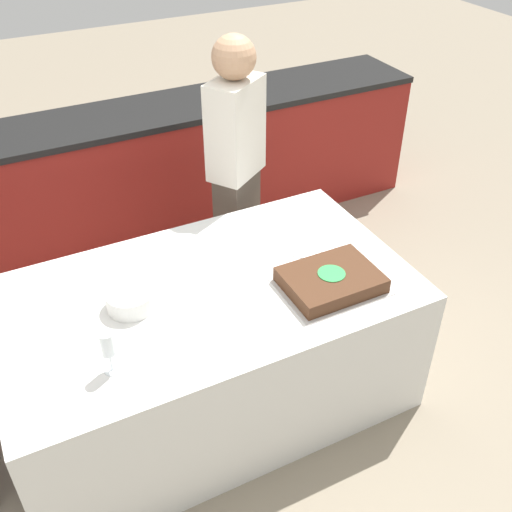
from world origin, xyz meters
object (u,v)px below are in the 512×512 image
at_px(cake, 331,280).
at_px(person_cutting_cake, 236,169).
at_px(plate_stack, 130,299).
at_px(wine_glass, 108,346).

relative_size(cake, person_cutting_cake, 0.29).
bearing_deg(plate_stack, wine_glass, -118.62).
bearing_deg(cake, person_cutting_cake, 90.00).
bearing_deg(wine_glass, person_cutting_cake, 45.69).
distance_m(cake, person_cutting_cake, 1.00).
distance_m(cake, plate_stack, 0.89).
bearing_deg(wine_glass, plate_stack, 61.38).
height_order(cake, wine_glass, wine_glass).
height_order(plate_stack, wine_glass, wine_glass).
relative_size(plate_stack, person_cutting_cake, 0.13).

